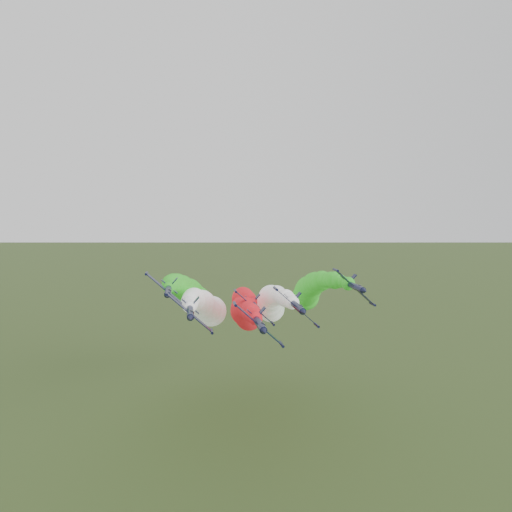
# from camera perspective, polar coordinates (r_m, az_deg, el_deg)

# --- Properties ---
(jet_lead) EXTENTS (16.41, 84.66, 23.21)m
(jet_lead) POSITION_cam_1_polar(r_m,az_deg,el_deg) (141.77, -1.13, -6.49)
(jet_lead) COLOR black
(jet_lead) RESTS_ON ground
(jet_inner_left) EXTENTS (17.25, 85.51, 24.06)m
(jet_inner_left) POSITION_cam_1_polar(r_m,az_deg,el_deg) (149.70, -5.96, -5.72)
(jet_inner_left) COLOR black
(jet_inner_left) RESTS_ON ground
(jet_inner_right) EXTENTS (16.89, 85.15, 23.70)m
(jet_inner_right) POSITION_cam_1_polar(r_m,az_deg,el_deg) (152.72, 1.74, -5.37)
(jet_inner_right) COLOR black
(jet_inner_right) RESTS_ON ground
(jet_outer_left) EXTENTS (16.60, 84.85, 23.40)m
(jet_outer_left) POSITION_cam_1_polar(r_m,az_deg,el_deg) (156.12, -7.70, -4.15)
(jet_outer_left) COLOR black
(jet_outer_left) RESTS_ON ground
(jet_outer_right) EXTENTS (17.00, 85.26, 23.81)m
(jet_outer_right) POSITION_cam_1_polar(r_m,az_deg,el_deg) (161.56, 6.19, -3.89)
(jet_outer_right) COLOR black
(jet_outer_right) RESTS_ON ground
(jet_trail) EXTENTS (16.30, 84.56, 23.11)m
(jet_trail) POSITION_cam_1_polar(r_m,az_deg,el_deg) (163.04, -1.25, -5.40)
(jet_trail) COLOR black
(jet_trail) RESTS_ON ground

